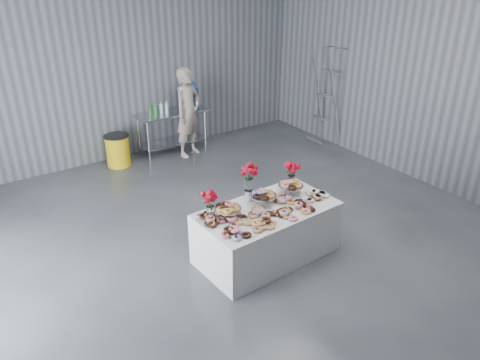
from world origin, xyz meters
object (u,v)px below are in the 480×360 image
object	(u,v)px
display_table	(267,233)
water_jug	(192,96)
stepladder	(326,96)
prep_table	(172,124)
person	(188,113)
trash_barrel	(118,150)

from	to	relation	value
display_table	water_jug	distance (m)	4.36
stepladder	water_jug	bearing A→B (deg)	149.34
display_table	prep_table	world-z (taller)	prep_table
stepladder	prep_table	bearing A→B (deg)	153.81
person	trash_barrel	distance (m)	1.59
display_table	person	size ratio (longest dim) A/B	1.04
prep_table	person	xyz separation A→B (m)	(0.23, -0.30, 0.29)
display_table	prep_table	xyz separation A→B (m)	(0.66, 4.13, 0.24)
stepladder	trash_barrel	bearing A→B (deg)	160.80
trash_barrel	display_table	bearing A→B (deg)	-82.36
display_table	prep_table	size ratio (longest dim) A/B	1.27
display_table	water_jug	xyz separation A→B (m)	(1.16, 4.13, 0.77)
prep_table	stepladder	size ratio (longest dim) A/B	0.68
trash_barrel	stepladder	bearing A→B (deg)	-19.20
prep_table	water_jug	bearing A→B (deg)	-0.00
display_table	stepladder	distance (m)	4.55
prep_table	trash_barrel	xyz separation A→B (m)	(-1.21, -0.00, -0.30)
trash_barrel	stepladder	size ratio (longest dim) A/B	0.29
display_table	trash_barrel	xyz separation A→B (m)	(-0.55, 4.13, -0.06)
person	stepladder	distance (m)	2.94
trash_barrel	stepladder	distance (m)	4.46
display_table	prep_table	bearing A→B (deg)	80.95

